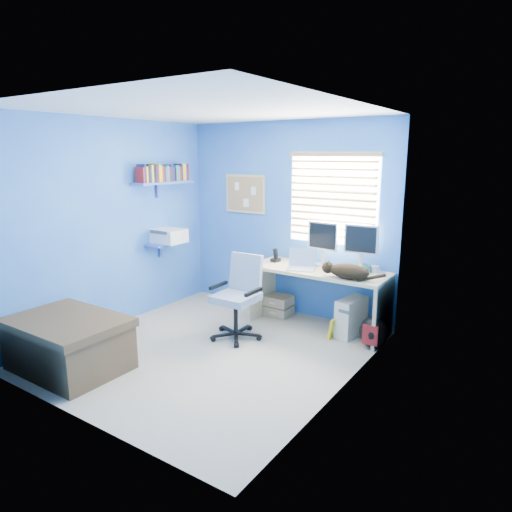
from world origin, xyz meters
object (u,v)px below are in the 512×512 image
Objects in this scene: cat at (349,271)px; laptop at (301,260)px; tower_pc at (351,317)px; desk at (318,299)px; office_chair at (238,307)px.

laptop is at bearing 168.13° from cat.
tower_pc is at bearing -6.97° from laptop.
cat is (0.46, -0.20, 0.45)m from desk.
office_chair is (-0.47, -0.63, -0.49)m from laptop.
desk is at bearing 150.39° from cat.
office_chair reaches higher than tower_pc.
office_chair is (-1.10, -0.57, -0.46)m from cat.
cat reaches higher than desk.
cat is at bearing 27.21° from office_chair.
cat is 1.32m from office_chair.
laptop reaches higher than cat.
tower_pc is at bearing 35.38° from office_chair.
desk is 0.68m from cat.
desk is 1.00m from office_chair.
tower_pc is (0.44, -0.01, -0.14)m from desk.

